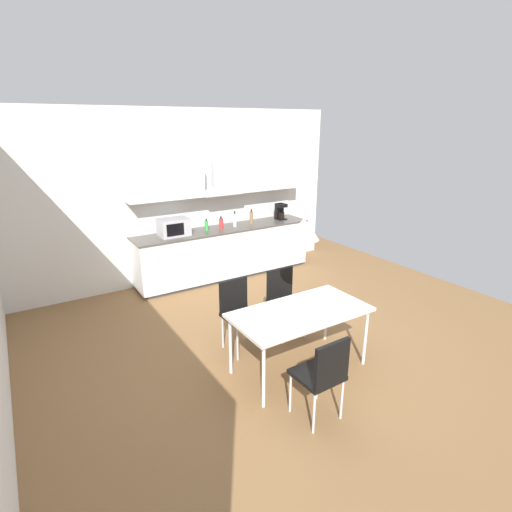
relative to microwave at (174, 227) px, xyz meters
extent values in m
cube|color=brown|center=(0.12, -2.68, -1.05)|extent=(7.97, 9.00, 0.02)
cube|color=silver|center=(0.12, 0.37, 0.41)|extent=(6.37, 0.10, 2.90)
cube|color=#333333|center=(0.93, 0.00, -1.01)|extent=(3.09, 0.58, 0.05)
cube|color=silver|center=(0.93, 0.00, -0.58)|extent=(3.22, 0.63, 0.82)
cube|color=#4C4742|center=(0.93, 0.00, -0.16)|extent=(3.24, 0.65, 0.03)
cube|color=silver|center=(-0.41, -0.33, -0.37)|extent=(0.01, 0.01, 0.14)
cube|color=silver|center=(0.13, -0.33, -0.37)|extent=(0.01, 0.01, 0.14)
cube|color=silver|center=(0.66, -0.33, -0.37)|extent=(0.01, 0.01, 0.14)
cube|color=silver|center=(1.20, -0.33, -0.37)|extent=(0.01, 0.01, 0.14)
cube|color=silver|center=(0.93, 0.31, 0.13)|extent=(3.22, 0.02, 0.54)
cube|color=silver|center=(-0.05, 0.15, 0.75)|extent=(1.26, 0.34, 0.62)
cube|color=silver|center=(1.91, 0.15, 0.75)|extent=(1.26, 0.34, 0.62)
cube|color=#B7BABF|center=(0.93, 0.13, 0.49)|extent=(0.71, 0.40, 0.10)
cube|color=#B7BABF|center=(0.93, 0.24, 0.77)|extent=(0.20, 0.16, 0.57)
cube|color=#ADADB2|center=(0.00, 0.00, 0.00)|extent=(0.48, 0.34, 0.28)
cube|color=black|center=(-0.04, -0.17, 0.00)|extent=(0.29, 0.01, 0.20)
cube|color=black|center=(2.15, 0.00, -0.13)|extent=(0.18, 0.18, 0.02)
cylinder|color=black|center=(2.15, -0.01, -0.06)|extent=(0.12, 0.12, 0.12)
cube|color=black|center=(2.15, 0.06, 0.01)|extent=(0.16, 0.08, 0.30)
cube|color=black|center=(2.15, -0.01, 0.13)|extent=(0.18, 0.16, 0.06)
cylinder|color=brown|center=(1.48, -0.02, -0.03)|extent=(0.06, 0.06, 0.23)
cylinder|color=black|center=(1.48, -0.02, 0.11)|extent=(0.02, 0.02, 0.05)
cylinder|color=red|center=(0.86, -0.02, -0.05)|extent=(0.07, 0.07, 0.18)
cylinder|color=black|center=(0.86, -0.02, 0.06)|extent=(0.03, 0.03, 0.04)
cylinder|color=green|center=(0.58, 0.00, -0.06)|extent=(0.06, 0.06, 0.17)
cylinder|color=black|center=(0.58, 0.00, 0.05)|extent=(0.02, 0.02, 0.04)
cylinder|color=white|center=(1.13, -0.02, -0.03)|extent=(0.06, 0.06, 0.23)
cylinder|color=black|center=(1.13, -0.02, 0.11)|extent=(0.02, 0.02, 0.05)
cube|color=silver|center=(0.25, -3.02, -0.33)|extent=(1.50, 0.78, 0.04)
cylinder|color=silver|center=(-0.44, -3.35, -0.69)|extent=(0.04, 0.04, 0.69)
cylinder|color=silver|center=(0.94, -3.35, -0.69)|extent=(0.04, 0.04, 0.69)
cylinder|color=silver|center=(-0.44, -2.69, -0.69)|extent=(0.04, 0.04, 0.69)
cylinder|color=silver|center=(0.94, -2.69, -0.69)|extent=(0.04, 0.04, 0.69)
cube|color=black|center=(-0.09, -2.33, -0.59)|extent=(0.42, 0.42, 0.04)
cube|color=black|center=(-0.09, -2.15, -0.37)|extent=(0.38, 0.06, 0.40)
cylinder|color=silver|center=(0.09, -2.49, -0.82)|extent=(0.02, 0.02, 0.43)
cylinder|color=silver|center=(-0.25, -2.51, -0.82)|extent=(0.02, 0.02, 0.43)
cylinder|color=silver|center=(0.08, -2.15, -0.82)|extent=(0.02, 0.02, 0.43)
cylinder|color=silver|center=(-0.26, -2.17, -0.82)|extent=(0.02, 0.02, 0.43)
cube|color=black|center=(0.59, -2.33, -0.59)|extent=(0.42, 0.42, 0.04)
cube|color=black|center=(0.60, -2.15, -0.37)|extent=(0.38, 0.06, 0.40)
cylinder|color=silver|center=(0.75, -2.51, -0.82)|extent=(0.02, 0.02, 0.43)
cylinder|color=silver|center=(0.41, -2.49, -0.82)|extent=(0.02, 0.02, 0.43)
cylinder|color=silver|center=(0.77, -2.17, -0.82)|extent=(0.02, 0.02, 0.43)
cylinder|color=silver|center=(0.43, -2.15, -0.82)|extent=(0.02, 0.02, 0.43)
cube|color=black|center=(-0.09, -3.71, -0.59)|extent=(0.41, 0.41, 0.04)
cube|color=black|center=(-0.08, -3.89, -0.37)|extent=(0.38, 0.05, 0.40)
cylinder|color=silver|center=(-0.26, -3.55, -0.82)|extent=(0.02, 0.02, 0.43)
cylinder|color=silver|center=(0.08, -3.54, -0.82)|extent=(0.02, 0.02, 0.43)
cylinder|color=silver|center=(-0.25, -3.88, -0.82)|extent=(0.02, 0.02, 0.43)
cylinder|color=silver|center=(0.09, -3.88, -0.82)|extent=(0.02, 0.02, 0.43)
cone|color=silver|center=(0.25, -3.02, 0.60)|extent=(0.32, 0.32, 0.22)
camera|label=1|loc=(-2.24, -6.07, 1.62)|focal=28.00mm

